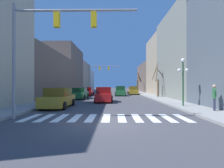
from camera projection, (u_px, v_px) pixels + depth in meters
ground_plane at (105, 123)px, 8.80m from camera, size 240.00×240.00×0.00m
building_row_left at (60, 72)px, 37.37m from camera, size 6.00×71.92×11.14m
building_row_right at (179, 64)px, 28.31m from camera, size 6.00×54.28×12.25m
crosswalk_stripes at (106, 118)px, 10.26m from camera, size 9.45×2.60×0.01m
traffic_signal_near at (49, 35)px, 9.97m from camera, size 7.14×0.28×6.60m
traffic_signal_far at (98, 72)px, 40.30m from camera, size 7.00×0.28×6.71m
street_lamp_right_corner at (183, 72)px, 15.07m from camera, size 0.95×0.36×4.10m
car_parked_left_mid at (104, 95)px, 20.03m from camera, size 1.98×4.27×1.71m
car_driving_toward_lane at (133, 91)px, 36.55m from camera, size 2.02×4.65×1.71m
car_parked_right_mid at (88, 92)px, 32.36m from camera, size 1.99×4.27×1.57m
car_parked_left_far at (80, 93)px, 24.73m from camera, size 2.05×4.84×1.58m
car_driving_away_lane at (58, 98)px, 15.05m from camera, size 2.11×4.68×1.71m
car_at_intersection at (120, 91)px, 31.82m from camera, size 1.96×4.17×1.77m
pedestrian_crossing_street at (214, 95)px, 12.23m from camera, size 0.42×0.74×1.82m
pedestrian_on_left_sidewalk at (60, 92)px, 21.27m from camera, size 0.37×0.69×1.67m
street_tree_left_far at (158, 82)px, 26.89m from camera, size 2.03×2.31×5.22m
street_tree_left_mid at (138, 82)px, 43.58m from camera, size 1.35×2.61×5.05m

